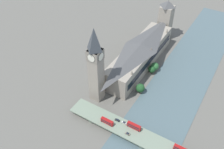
% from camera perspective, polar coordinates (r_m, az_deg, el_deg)
% --- Properties ---
extents(ground_plane, '(600.00, 600.00, 0.00)m').
position_cam_1_polar(ground_plane, '(262.75, 8.49, 0.19)').
color(ground_plane, '#605E56').
extents(river_water, '(52.32, 360.00, 0.30)m').
position_cam_1_polar(river_water, '(256.07, 15.00, -2.25)').
color(river_water, '#4C6066').
rests_on(river_water, ground_plane).
extents(parliament_hall, '(25.74, 109.43, 27.62)m').
position_cam_1_polar(parliament_hall, '(264.60, 6.45, 4.57)').
color(parliament_hall, gray).
rests_on(parliament_hall, ground_plane).
extents(clock_tower, '(11.64, 11.64, 74.33)m').
position_cam_1_polar(clock_tower, '(209.49, -3.76, 2.28)').
color(clock_tower, gray).
rests_on(clock_tower, ground_plane).
extents(victoria_tower, '(14.60, 14.60, 51.32)m').
position_cam_1_polar(victoria_tower, '(311.72, 12.13, 12.16)').
color(victoria_tower, gray).
rests_on(victoria_tower, ground_plane).
extents(road_bridge, '(136.65, 16.43, 5.35)m').
position_cam_1_polar(road_bridge, '(202.85, 7.55, -14.40)').
color(road_bridge, '#5D6A59').
rests_on(road_bridge, ground_plane).
extents(double_decker_bus_lead, '(10.50, 2.54, 5.07)m').
position_cam_1_polar(double_decker_bus_lead, '(198.33, 15.38, -16.12)').
color(double_decker_bus_lead, red).
rests_on(double_decker_bus_lead, road_bridge).
extents(double_decker_bus_mid, '(11.70, 2.54, 4.96)m').
position_cam_1_polar(double_decker_bus_mid, '(204.52, 5.03, -11.65)').
color(double_decker_bus_mid, red).
rests_on(double_decker_bus_mid, road_bridge).
extents(double_decker_bus_rear, '(11.13, 2.65, 4.59)m').
position_cam_1_polar(double_decker_bus_rear, '(206.86, -1.13, -10.66)').
color(double_decker_bus_rear, red).
rests_on(double_decker_bus_rear, road_bridge).
extents(car_northbound_lead, '(3.92, 1.83, 1.47)m').
position_cam_1_polar(car_northbound_lead, '(202.25, 3.58, -13.34)').
color(car_northbound_lead, slate).
rests_on(car_northbound_lead, road_bridge).
extents(car_northbound_tail, '(4.28, 1.81, 1.36)m').
position_cam_1_polar(car_northbound_tail, '(208.59, 2.79, -10.94)').
color(car_northbound_tail, silver).
rests_on(car_northbound_tail, road_bridge).
extents(car_southbound_lead, '(4.38, 1.76, 1.40)m').
position_cam_1_polar(car_southbound_lead, '(210.02, 1.26, -10.38)').
color(car_southbound_lead, black).
rests_on(car_southbound_lead, road_bridge).
extents(tree_embankment_near, '(7.40, 7.40, 9.41)m').
position_cam_1_polar(tree_embankment_near, '(259.63, 9.07, 1.18)').
color(tree_embankment_near, brown).
rests_on(tree_embankment_near, ground_plane).
extents(tree_embankment_mid, '(8.45, 8.45, 10.11)m').
position_cam_1_polar(tree_embankment_mid, '(237.33, 6.48, -3.07)').
color(tree_embankment_mid, brown).
rests_on(tree_embankment_mid, ground_plane).
extents(tree_embankment_far, '(8.16, 8.16, 10.55)m').
position_cam_1_polar(tree_embankment_far, '(262.86, 9.76, 1.88)').
color(tree_embankment_far, brown).
rests_on(tree_embankment_far, ground_plane).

